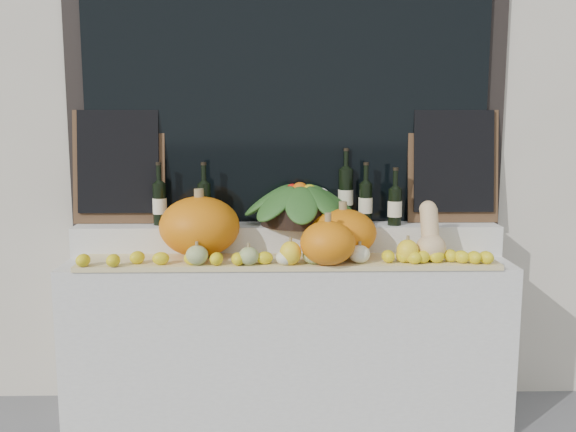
{
  "coord_description": "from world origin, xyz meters",
  "views": [
    {
      "loc": [
        -0.07,
        -1.78,
        1.63
      ],
      "look_at": [
        0.0,
        1.45,
        1.12
      ],
      "focal_mm": 40.0,
      "sensor_mm": 36.0,
      "label": 1
    }
  ],
  "objects_px": {
    "pumpkin_left": "(200,226)",
    "wine_bottle_tall": "(346,195)",
    "butternut_squash": "(430,236)",
    "pumpkin_right": "(343,233)",
    "produce_bowl": "(300,203)"
  },
  "relations": [
    {
      "from": "pumpkin_right",
      "to": "wine_bottle_tall",
      "type": "relative_size",
      "value": 0.86
    },
    {
      "from": "pumpkin_left",
      "to": "produce_bowl",
      "type": "xyz_separation_m",
      "value": [
        0.53,
        0.16,
        0.1
      ]
    },
    {
      "from": "pumpkin_left",
      "to": "wine_bottle_tall",
      "type": "bearing_deg",
      "value": 17.55
    },
    {
      "from": "pumpkin_left",
      "to": "produce_bowl",
      "type": "height_order",
      "value": "produce_bowl"
    },
    {
      "from": "butternut_squash",
      "to": "produce_bowl",
      "type": "xyz_separation_m",
      "value": [
        -0.65,
        0.28,
        0.13
      ]
    },
    {
      "from": "pumpkin_right",
      "to": "produce_bowl",
      "type": "relative_size",
      "value": 0.54
    },
    {
      "from": "butternut_squash",
      "to": "wine_bottle_tall",
      "type": "height_order",
      "value": "wine_bottle_tall"
    },
    {
      "from": "pumpkin_left",
      "to": "butternut_squash",
      "type": "height_order",
      "value": "pumpkin_left"
    },
    {
      "from": "produce_bowl",
      "to": "butternut_squash",
      "type": "bearing_deg",
      "value": -23.09
    },
    {
      "from": "produce_bowl",
      "to": "wine_bottle_tall",
      "type": "distance_m",
      "value": 0.27
    },
    {
      "from": "butternut_squash",
      "to": "produce_bowl",
      "type": "relative_size",
      "value": 0.45
    },
    {
      "from": "pumpkin_right",
      "to": "produce_bowl",
      "type": "xyz_separation_m",
      "value": [
        -0.21,
        0.18,
        0.13
      ]
    },
    {
      "from": "pumpkin_right",
      "to": "pumpkin_left",
      "type": "bearing_deg",
      "value": 178.53
    },
    {
      "from": "butternut_squash",
      "to": "pumpkin_right",
      "type": "bearing_deg",
      "value": 167.78
    },
    {
      "from": "pumpkin_left",
      "to": "wine_bottle_tall",
      "type": "relative_size",
      "value": 1.02
    }
  ]
}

